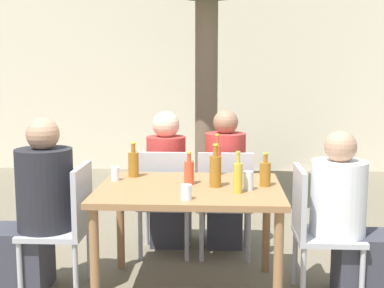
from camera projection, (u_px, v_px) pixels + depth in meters
name	position (u px, v px, depth m)	size (l,w,h in m)	color
cafe_building_wall	(207.00, 77.00, 7.98)	(10.00, 0.08, 2.80)	beige
dining_table_front	(190.00, 199.00, 3.65)	(1.25, 0.97, 0.76)	#996B42
patio_chair_0	(67.00, 221.00, 3.72)	(0.44, 0.44, 0.90)	#B2B2B7
patio_chair_1	(315.00, 225.00, 3.63)	(0.44, 0.44, 0.90)	#B2B2B7
patio_chair_2	(165.00, 197.00, 4.40)	(0.44, 0.44, 0.90)	#B2B2B7
patio_chair_3	(225.00, 198.00, 4.37)	(0.44, 0.44, 0.90)	#B2B2B7
person_seated_0	(35.00, 213.00, 3.72)	(0.60, 0.39, 1.23)	#383842
person_seated_1	(350.00, 224.00, 3.61)	(0.59, 0.37, 1.15)	#383842
person_seated_2	(167.00, 186.00, 4.62)	(0.33, 0.56, 1.20)	#383842
person_seated_3	(225.00, 187.00, 4.59)	(0.34, 0.57, 1.22)	#383842
amber_bottle_0	(134.00, 163.00, 3.95)	(0.08, 0.08, 0.26)	#9E661E
amber_bottle_1	(215.00, 170.00, 3.62)	(0.08, 0.08, 0.29)	#9E661E
amber_bottle_2	(265.00, 173.00, 3.64)	(0.07, 0.07, 0.23)	#9E661E
soda_bottle_3	(189.00, 172.00, 3.70)	(0.07, 0.07, 0.23)	#DB4C2D
soda_bottle_4	(217.00, 159.00, 4.03)	(0.06, 0.06, 0.31)	#DB4C2D
oil_cruet_5	(238.00, 177.00, 3.44)	(0.06, 0.06, 0.27)	gold
drinking_glass_0	(185.00, 192.00, 3.28)	(0.07, 0.07, 0.09)	white
drinking_glass_1	(115.00, 174.00, 3.83)	(0.06, 0.06, 0.10)	white
drinking_glass_2	(248.00, 181.00, 3.53)	(0.07, 0.07, 0.13)	silver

